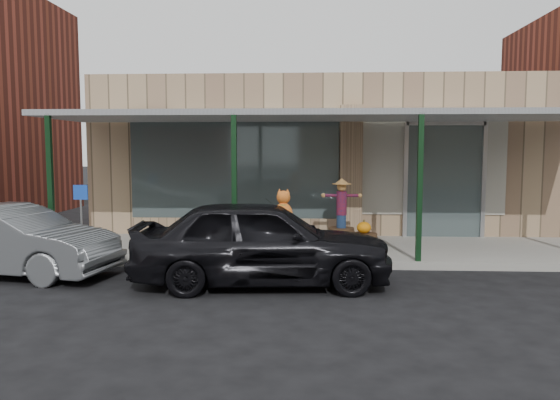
# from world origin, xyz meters

# --- Properties ---
(ground) EXTENTS (120.00, 120.00, 0.00)m
(ground) POSITION_xyz_m (0.00, 0.00, 0.00)
(ground) COLOR black
(ground) RESTS_ON ground
(sidewalk) EXTENTS (40.00, 3.20, 0.15)m
(sidewalk) POSITION_xyz_m (0.00, 3.60, 0.07)
(sidewalk) COLOR gray
(sidewalk) RESTS_ON ground
(storefront) EXTENTS (12.00, 6.25, 4.20)m
(storefront) POSITION_xyz_m (-0.00, 8.16, 2.09)
(storefront) COLOR tan
(storefront) RESTS_ON ground
(awning) EXTENTS (12.00, 3.00, 3.04)m
(awning) POSITION_xyz_m (0.00, 3.56, 3.01)
(awning) COLOR slate
(awning) RESTS_ON ground
(block_buildings_near) EXTENTS (61.00, 8.00, 8.00)m
(block_buildings_near) POSITION_xyz_m (2.01, 9.20, 3.77)
(block_buildings_near) COLOR maroon
(block_buildings_near) RESTS_ON ground
(barrel_scarecrow) EXTENTS (0.92, 0.68, 1.52)m
(barrel_scarecrow) POSITION_xyz_m (0.41, 3.88, 0.66)
(barrel_scarecrow) COLOR #46311C
(barrel_scarecrow) RESTS_ON sidewalk
(barrel_pumpkin) EXTENTS (0.75, 0.75, 0.67)m
(barrel_pumpkin) POSITION_xyz_m (0.84, 3.16, 0.39)
(barrel_pumpkin) COLOR #46311C
(barrel_pumpkin) RESTS_ON sidewalk
(handicap_sign) EXTENTS (0.30, 0.04, 1.45)m
(handicap_sign) POSITION_xyz_m (-5.00, 2.40, 1.08)
(handicap_sign) COLOR gray
(handicap_sign) RESTS_ON sidewalk
(parked_sedan) EXTENTS (4.52, 2.09, 1.60)m
(parked_sedan) POSITION_xyz_m (-1.13, 0.72, 0.75)
(parked_sedan) COLOR black
(parked_sedan) RESTS_ON ground
(car_grey) EXTENTS (4.12, 2.08, 1.30)m
(car_grey) POSITION_xyz_m (-5.80, 1.16, 0.65)
(car_grey) COLOR #55595C
(car_grey) RESTS_ON ground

